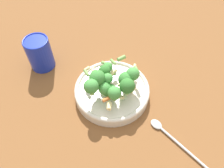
{
  "coord_description": "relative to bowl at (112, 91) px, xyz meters",
  "views": [
    {
      "loc": [
        -0.24,
        -0.32,
        0.58
      ],
      "look_at": [
        0.0,
        0.0,
        0.05
      ],
      "focal_mm": 35.0,
      "sensor_mm": 36.0,
      "label": 1
    }
  ],
  "objects": [
    {
      "name": "spoon",
      "position": [
        0.04,
        -0.21,
        -0.01
      ],
      "size": [
        0.03,
        0.19,
        0.01
      ],
      "rotation": [
        0.0,
        0.0,
        7.94
      ],
      "color": "silver",
      "rests_on": "ground_plane"
    },
    {
      "name": "bowl",
      "position": [
        0.0,
        0.0,
        0.0
      ],
      "size": [
        0.24,
        0.24,
        0.04
      ],
      "color": "silver",
      "rests_on": "ground_plane"
    },
    {
      "name": "ground_plane",
      "position": [
        0.0,
        0.0,
        -0.02
      ],
      "size": [
        3.0,
        3.0,
        0.0
      ],
      "primitive_type": "plane",
      "color": "brown"
    },
    {
      "name": "pasta_salad",
      "position": [
        -0.01,
        -0.01,
        0.06
      ],
      "size": [
        0.19,
        0.17,
        0.09
      ],
      "color": "#8CB766",
      "rests_on": "bowl"
    },
    {
      "name": "cup",
      "position": [
        -0.12,
        0.25,
        0.04
      ],
      "size": [
        0.08,
        0.08,
        0.12
      ],
      "color": "#192DAD",
      "rests_on": "ground_plane"
    }
  ]
}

